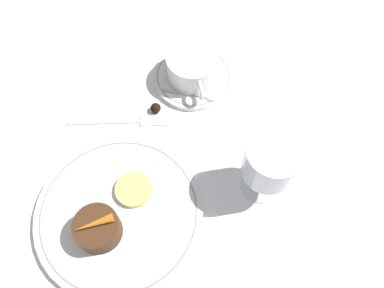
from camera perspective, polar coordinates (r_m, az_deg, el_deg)
ground_plane at (r=0.61m, az=-5.82°, el=-8.27°), size 3.00×3.00×0.00m
dinner_plate at (r=0.61m, az=-11.00°, el=-10.31°), size 0.26×0.26×0.01m
saucer at (r=0.72m, az=0.14°, el=10.25°), size 0.15×0.15×0.01m
coffee_cup at (r=0.69m, az=0.07°, el=11.74°), size 0.12×0.09×0.05m
spoon at (r=0.69m, az=0.64°, el=7.48°), size 0.05×0.10×0.00m
wine_glass at (r=0.55m, az=11.82°, el=-2.85°), size 0.08×0.08×0.13m
fork at (r=0.68m, az=-9.53°, el=3.50°), size 0.05×0.18×0.01m
dessert_cake at (r=0.58m, az=-14.14°, el=-12.40°), size 0.07×0.07×0.04m
carrot_garnish at (r=0.55m, az=-14.76°, el=-11.68°), size 0.02×0.06×0.01m
pineapple_slice at (r=0.60m, az=-8.85°, el=-6.86°), size 0.06×0.06×0.01m
chocolate_truffle at (r=0.68m, az=-5.56°, el=5.48°), size 0.02×0.02×0.02m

